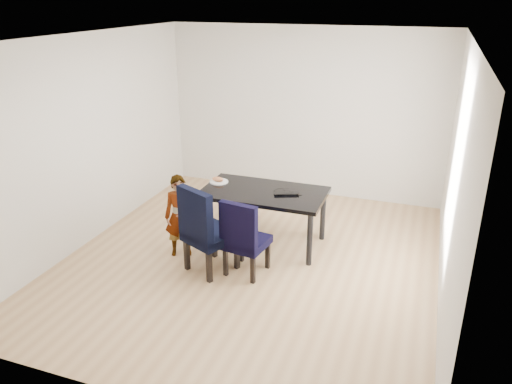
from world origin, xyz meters
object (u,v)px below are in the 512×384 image
(child, at_px, (180,216))
(laptop, at_px, (286,192))
(chair_left, at_px, (211,228))
(dining_table, at_px, (264,217))
(plate, at_px, (219,182))
(chair_right, at_px, (247,236))

(child, bearing_deg, laptop, 7.53)
(chair_left, distance_m, laptop, 1.13)
(dining_table, relative_size, chair_left, 1.46)
(chair_left, relative_size, child, 1.02)
(plate, bearing_deg, dining_table, -8.83)
(dining_table, xyz_separation_m, child, (-0.89, -0.65, 0.16))
(plate, height_order, laptop, laptop)
(chair_left, relative_size, chair_right, 1.14)
(dining_table, height_order, chair_right, chair_right)
(child, height_order, plate, child)
(chair_right, xyz_separation_m, plate, (-0.74, 0.89, 0.28))
(chair_right, relative_size, child, 0.90)
(plate, distance_m, laptop, 0.97)
(dining_table, bearing_deg, chair_right, -85.93)
(child, height_order, laptop, child)
(child, xyz_separation_m, laptop, (1.18, 0.69, 0.23))
(chair_left, bearing_deg, child, -176.85)
(plate, bearing_deg, chair_left, -72.18)
(child, distance_m, laptop, 1.39)
(chair_right, height_order, laptop, chair_right)
(child, xyz_separation_m, plate, (0.21, 0.76, 0.22))
(dining_table, bearing_deg, plate, 171.17)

